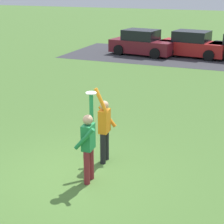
{
  "coord_description": "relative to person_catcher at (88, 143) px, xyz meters",
  "views": [
    {
      "loc": [
        3.73,
        -7.12,
        4.4
      ],
      "look_at": [
        0.33,
        1.39,
        1.22
      ],
      "focal_mm": 59.76,
      "sensor_mm": 36.0,
      "label": 1
    }
  ],
  "objects": [
    {
      "name": "person_defender",
      "position": [
        -0.06,
        1.09,
        -0.0
      ],
      "size": [
        0.49,
        0.56,
        2.04
      ],
      "rotation": [
        0.0,
        0.0,
        4.77
      ],
      "color": "black",
      "rests_on": "ground_plane"
    },
    {
      "name": "frisbee_disc",
      "position": [
        -0.01,
        0.22,
        1.11
      ],
      "size": [
        0.24,
        0.24,
        0.02
      ],
      "primitive_type": "cylinder",
      "color": "white",
      "rests_on": "person_catcher"
    },
    {
      "name": "person_catcher",
      "position": [
        0.0,
        0.0,
        0.0
      ],
      "size": [
        0.49,
        0.55,
        2.08
      ],
      "rotation": [
        0.0,
        0.0,
        1.63
      ],
      "color": "maroon",
      "rests_on": "ground_plane"
    },
    {
      "name": "parked_car_red",
      "position": [
        -0.61,
        16.66,
        -0.25
      ],
      "size": [
        4.32,
        2.48,
        1.59
      ],
      "rotation": [
        0.0,
        0.0,
        -0.14
      ],
      "color": "red",
      "rests_on": "ground_plane"
    },
    {
      "name": "ground_plane",
      "position": [
        -0.36,
        0.13,
        -0.98
      ],
      "size": [
        120.0,
        120.0,
        0.0
      ],
      "primitive_type": "plane",
      "color": "#4C7533"
    },
    {
      "name": "parked_car_maroon",
      "position": [
        -3.75,
        16.1,
        -0.25
      ],
      "size": [
        4.32,
        2.48,
        1.59
      ],
      "rotation": [
        0.0,
        0.0,
        -0.14
      ],
      "color": "maroon",
      "rests_on": "ground_plane"
    },
    {
      "name": "parking_strip",
      "position": [
        -0.53,
        16.27,
        -0.98
      ],
      "size": [
        15.86,
        6.4,
        0.01
      ],
      "primitive_type": "cube",
      "color": "#38383D",
      "rests_on": "ground_plane"
    }
  ]
}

